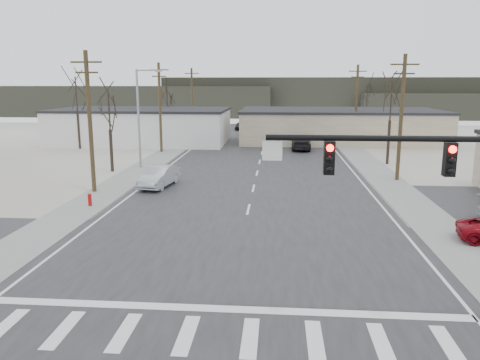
% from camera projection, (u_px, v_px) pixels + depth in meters
% --- Properties ---
extents(ground, '(140.00, 140.00, 0.00)m').
position_uv_depth(ground, '(237.00, 256.00, 21.44)').
color(ground, silver).
rests_on(ground, ground).
extents(main_road, '(18.00, 110.00, 0.05)m').
position_uv_depth(main_road, '(254.00, 186.00, 36.07)').
color(main_road, '#242426').
rests_on(main_road, ground).
extents(cross_road, '(90.00, 10.00, 0.04)m').
position_uv_depth(cross_road, '(237.00, 256.00, 21.43)').
color(cross_road, '#242426').
rests_on(cross_road, ground).
extents(sidewalk_left, '(3.00, 90.00, 0.06)m').
position_uv_depth(sidewalk_left, '(139.00, 171.00, 41.78)').
color(sidewalk_left, gray).
rests_on(sidewalk_left, ground).
extents(sidewalk_right, '(3.00, 90.00, 0.06)m').
position_uv_depth(sidewalk_right, '(380.00, 175.00, 40.11)').
color(sidewalk_right, gray).
rests_on(sidewalk_right, ground).
extents(fire_hydrant, '(0.24, 0.24, 0.87)m').
position_uv_depth(fire_hydrant, '(90.00, 200.00, 29.96)').
color(fire_hydrant, '#A50C0C').
rests_on(fire_hydrant, ground).
extents(building_left_far, '(22.30, 12.30, 4.50)m').
position_uv_depth(building_left_far, '(142.00, 126.00, 61.27)').
color(building_left_far, silver).
rests_on(building_left_far, ground).
extents(building_right_far, '(26.30, 14.30, 4.30)m').
position_uv_depth(building_right_far, '(339.00, 125.00, 63.14)').
color(building_right_far, '#C8B399').
rests_on(building_right_far, ground).
extents(upole_left_b, '(2.20, 0.30, 10.00)m').
position_uv_depth(upole_left_b, '(90.00, 120.00, 32.99)').
color(upole_left_b, '#4A3A22').
rests_on(upole_left_b, ground).
extents(upole_left_c, '(2.20, 0.30, 10.00)m').
position_uv_depth(upole_left_c, '(160.00, 106.00, 52.50)').
color(upole_left_c, '#4A3A22').
rests_on(upole_left_c, ground).
extents(upole_left_d, '(2.20, 0.30, 10.00)m').
position_uv_depth(upole_left_d, '(192.00, 100.00, 72.02)').
color(upole_left_d, '#4A3A22').
rests_on(upole_left_d, ground).
extents(upole_right_a, '(2.20, 0.30, 10.00)m').
position_uv_depth(upole_right_a, '(401.00, 116.00, 37.03)').
color(upole_right_a, '#4A3A22').
rests_on(upole_right_a, ground).
extents(upole_right_b, '(2.20, 0.30, 10.00)m').
position_uv_depth(upole_right_b, '(356.00, 104.00, 58.49)').
color(upole_right_b, '#4A3A22').
rests_on(upole_right_b, ground).
extents(streetlight_main, '(2.40, 0.25, 9.00)m').
position_uv_depth(streetlight_main, '(140.00, 113.00, 42.72)').
color(streetlight_main, gray).
rests_on(streetlight_main, ground).
extents(tree_left_near, '(3.30, 3.30, 7.35)m').
position_uv_depth(tree_left_near, '(109.00, 113.00, 40.91)').
color(tree_left_near, '#31261E').
rests_on(tree_left_near, ground).
extents(tree_right_mid, '(3.74, 3.74, 8.33)m').
position_uv_depth(tree_right_mid, '(391.00, 103.00, 44.61)').
color(tree_right_mid, '#31261E').
rests_on(tree_right_mid, ground).
extents(tree_left_far, '(3.96, 3.96, 8.82)m').
position_uv_depth(tree_left_far, '(167.00, 94.00, 66.14)').
color(tree_left_far, '#31261E').
rests_on(tree_left_far, ground).
extents(tree_right_far, '(3.52, 3.52, 7.84)m').
position_uv_depth(tree_right_far, '(367.00, 98.00, 69.86)').
color(tree_right_far, '#31261E').
rests_on(tree_right_far, ground).
extents(tree_left_mid, '(3.96, 3.96, 8.82)m').
position_uv_depth(tree_left_mid, '(76.00, 96.00, 55.07)').
color(tree_left_mid, '#31261E').
rests_on(tree_left_mid, ground).
extents(hill_left, '(70.00, 18.00, 7.00)m').
position_uv_depth(hill_left, '(126.00, 101.00, 113.25)').
color(hill_left, '#333026').
rests_on(hill_left, ground).
extents(hill_center, '(80.00, 18.00, 9.00)m').
position_uv_depth(hill_center, '(333.00, 97.00, 113.01)').
color(hill_center, '#333026').
rests_on(hill_center, ground).
extents(sedan_crossing, '(2.38, 4.98, 1.57)m').
position_uv_depth(sedan_crossing, '(159.00, 176.00, 35.49)').
color(sedan_crossing, '#9DA3A7').
rests_on(sedan_crossing, main_road).
extents(car_far_a, '(2.45, 5.56, 1.59)m').
position_uv_depth(car_far_a, '(301.00, 143.00, 55.07)').
color(car_far_a, black).
rests_on(car_far_a, main_road).
extents(car_far_b, '(1.57, 3.82, 1.30)m').
position_uv_depth(car_far_b, '(240.00, 126.00, 78.67)').
color(car_far_b, black).
rests_on(car_far_b, main_road).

